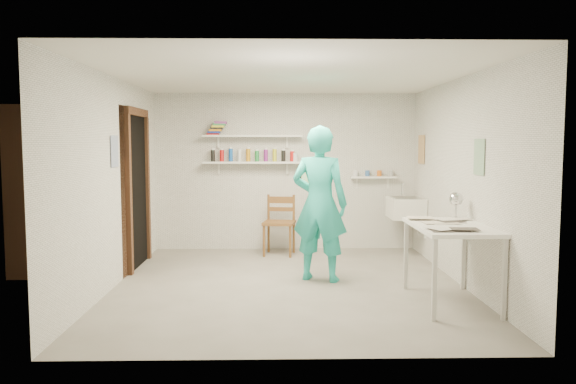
{
  "coord_description": "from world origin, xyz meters",
  "views": [
    {
      "loc": [
        -0.15,
        -6.4,
        1.65
      ],
      "look_at": [
        0.0,
        0.4,
        1.05
      ],
      "focal_mm": 35.0,
      "sensor_mm": 36.0,
      "label": 1
    }
  ],
  "objects_px": {
    "man": "(320,204)",
    "work_table": "(450,264)",
    "wall_clock": "(312,177)",
    "desk_lamp": "(456,199)",
    "wooden_chair": "(279,223)",
    "belfast_sink": "(406,208)"
  },
  "relations": [
    {
      "from": "belfast_sink",
      "to": "desk_lamp",
      "type": "bearing_deg",
      "value": -87.39
    },
    {
      "from": "man",
      "to": "wall_clock",
      "type": "distance_m",
      "value": 0.38
    },
    {
      "from": "belfast_sink",
      "to": "work_table",
      "type": "distance_m",
      "value": 2.5
    },
    {
      "from": "man",
      "to": "work_table",
      "type": "height_order",
      "value": "man"
    },
    {
      "from": "man",
      "to": "work_table",
      "type": "bearing_deg",
      "value": 161.9
    },
    {
      "from": "man",
      "to": "wooden_chair",
      "type": "relative_size",
      "value": 1.94
    },
    {
      "from": "wall_clock",
      "to": "man",
      "type": "bearing_deg",
      "value": -49.28
    },
    {
      "from": "wall_clock",
      "to": "work_table",
      "type": "bearing_deg",
      "value": -21.7
    },
    {
      "from": "belfast_sink",
      "to": "desk_lamp",
      "type": "distance_m",
      "value": 2.03
    },
    {
      "from": "man",
      "to": "work_table",
      "type": "xyz_separation_m",
      "value": [
        1.27,
        -1.01,
        -0.52
      ]
    },
    {
      "from": "belfast_sink",
      "to": "man",
      "type": "xyz_separation_m",
      "value": [
        -1.38,
        -1.48,
        0.23
      ]
    },
    {
      "from": "desk_lamp",
      "to": "belfast_sink",
      "type": "bearing_deg",
      "value": 92.61
    },
    {
      "from": "work_table",
      "to": "desk_lamp",
      "type": "bearing_deg",
      "value": 67.58
    },
    {
      "from": "wooden_chair",
      "to": "work_table",
      "type": "height_order",
      "value": "wooden_chair"
    },
    {
      "from": "wooden_chair",
      "to": "wall_clock",
      "type": "bearing_deg",
      "value": -63.52
    },
    {
      "from": "work_table",
      "to": "wooden_chair",
      "type": "bearing_deg",
      "value": 124.41
    },
    {
      "from": "wall_clock",
      "to": "desk_lamp",
      "type": "distance_m",
      "value": 1.72
    },
    {
      "from": "belfast_sink",
      "to": "man",
      "type": "bearing_deg",
      "value": -133.03
    },
    {
      "from": "wall_clock",
      "to": "desk_lamp",
      "type": "relative_size",
      "value": 2.18
    },
    {
      "from": "work_table",
      "to": "desk_lamp",
      "type": "relative_size",
      "value": 8.0
    },
    {
      "from": "belfast_sink",
      "to": "wooden_chair",
      "type": "height_order",
      "value": "wooden_chair"
    },
    {
      "from": "wooden_chair",
      "to": "desk_lamp",
      "type": "height_order",
      "value": "desk_lamp"
    }
  ]
}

